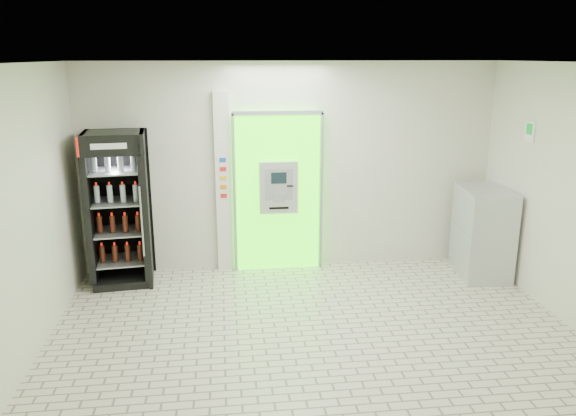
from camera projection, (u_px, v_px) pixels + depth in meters
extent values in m
plane|color=beige|center=(319.00, 346.00, 6.13)|extent=(6.00, 6.00, 0.00)
plane|color=silver|center=(291.00, 167.00, 8.14)|extent=(6.00, 0.00, 6.00)
plane|color=silver|center=(395.00, 328.00, 3.35)|extent=(6.00, 0.00, 6.00)
plane|color=silver|center=(14.00, 224.00, 5.39)|extent=(0.00, 5.00, 5.00)
plane|color=white|center=(324.00, 63.00, 5.35)|extent=(6.00, 6.00, 0.00)
cube|color=#32F107|center=(278.00, 192.00, 8.14)|extent=(1.20, 0.12, 2.30)
cube|color=gray|center=(278.00, 113.00, 7.77)|extent=(1.28, 0.04, 0.06)
cube|color=gray|center=(234.00, 195.00, 8.00)|extent=(0.04, 0.04, 2.30)
cube|color=gray|center=(321.00, 192.00, 8.14)|extent=(0.04, 0.04, 2.30)
cube|color=black|center=(285.00, 236.00, 8.27)|extent=(0.62, 0.01, 0.67)
cube|color=black|center=(254.00, 136.00, 7.83)|extent=(0.22, 0.01, 0.18)
cube|color=#B6B8BE|center=(278.00, 187.00, 8.01)|extent=(0.55, 0.12, 0.75)
cube|color=black|center=(279.00, 178.00, 7.90)|extent=(0.22, 0.01, 0.16)
cube|color=gray|center=(279.00, 197.00, 7.98)|extent=(0.16, 0.01, 0.12)
cube|color=black|center=(290.00, 186.00, 7.95)|extent=(0.09, 0.01, 0.02)
cube|color=black|center=(279.00, 208.00, 8.02)|extent=(0.28, 0.01, 0.03)
cube|color=silver|center=(223.00, 183.00, 8.03)|extent=(0.22, 0.10, 2.60)
cube|color=#193FB2|center=(223.00, 160.00, 7.88)|extent=(0.09, 0.01, 0.06)
cube|color=red|center=(223.00, 169.00, 7.92)|extent=(0.09, 0.01, 0.06)
cube|color=yellow|center=(223.00, 178.00, 7.95)|extent=(0.09, 0.01, 0.06)
cube|color=orange|center=(223.00, 187.00, 7.98)|extent=(0.09, 0.01, 0.06)
cube|color=red|center=(224.00, 196.00, 8.02)|extent=(0.09, 0.01, 0.06)
cube|color=black|center=(119.00, 209.00, 7.62)|extent=(0.86, 0.79, 2.10)
cube|color=black|center=(123.00, 203.00, 7.94)|extent=(0.79, 0.13, 2.10)
cube|color=red|center=(109.00, 146.00, 7.04)|extent=(0.77, 0.08, 0.25)
cube|color=white|center=(109.00, 146.00, 7.04)|extent=(0.44, 0.05, 0.07)
cube|color=black|center=(125.00, 277.00, 7.89)|extent=(0.86, 0.79, 0.11)
cylinder|color=gray|center=(142.00, 222.00, 7.32)|extent=(0.03, 0.03, 0.95)
cube|color=gray|center=(123.00, 260.00, 7.82)|extent=(0.72, 0.67, 0.02)
cube|color=gray|center=(121.00, 231.00, 7.71)|extent=(0.72, 0.67, 0.02)
cube|color=gray|center=(119.00, 202.00, 7.60)|extent=(0.72, 0.67, 0.02)
cube|color=gray|center=(116.00, 171.00, 7.49)|extent=(0.72, 0.67, 0.02)
cube|color=#B6B8BE|center=(483.00, 232.00, 7.99)|extent=(0.74, 1.02, 1.27)
cube|color=gray|center=(462.00, 229.00, 7.94)|extent=(0.11, 0.93, 0.01)
cube|color=white|center=(530.00, 131.00, 7.26)|extent=(0.02, 0.22, 0.26)
cube|color=#0C8B29|center=(529.00, 129.00, 7.25)|extent=(0.00, 0.14, 0.14)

